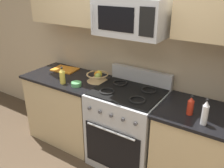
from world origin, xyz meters
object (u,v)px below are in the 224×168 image
Objects in this scene: bottle_vinegar at (205,113)px; bottle_oil at (62,76)px; microwave at (132,17)px; prep_bowl at (76,84)px; fruit_basket at (98,77)px; cutting_board at (65,69)px; range_oven at (127,127)px; bottle_hot_sauce at (191,106)px; apple_loose at (98,78)px.

bottle_vinegar reaches higher than bottle_oil.
microwave reaches higher than prep_bowl.
fruit_basket reaches higher than cutting_board.
bottle_oil is at bearing -165.71° from range_oven.
bottle_vinegar reaches higher than range_oven.
bottle_hot_sauce is 1.47m from bottle_oil.
bottle_hot_sauce is (0.69, -0.12, -0.71)m from microwave.
microwave is 1.33m from cutting_board.
fruit_basket is at bearing 43.23° from bottle_oil.
range_oven is at bearing -8.14° from cutting_board.
bottle_oil is (-0.77, -0.20, 0.53)m from range_oven.
prep_bowl reaches higher than cutting_board.
prep_bowl is at bearing -176.75° from bottle_hot_sauce.
microwave is 1.00m from bottle_hot_sauce.
bottle_hot_sauce is 1.54× the size of prep_bowl.
bottle_oil reaches higher than cutting_board.
bottle_hot_sauce reaches higher than prep_bowl.
bottle_vinegar is (0.84, -0.22, -0.69)m from microwave.
fruit_basket is at bearing 169.66° from range_oven.
fruit_basket is 2.20× the size of prep_bowl.
microwave is (-0.00, 0.03, 1.23)m from range_oven.
bottle_oil reaches higher than bottle_hot_sauce.
fruit_basket is 0.02m from apple_loose.
bottle_vinegar is 1.61m from bottle_oil.
microwave is 3.75× the size of bottle_hot_sauce.
bottle_vinegar is 1.27× the size of bottle_hot_sauce.
cutting_board is at bearing 146.11° from prep_bowl.
apple_loose is 1.18m from bottle_hot_sauce.
fruit_basket is 1.34m from bottle_vinegar.
prep_bowl is at bearing -161.50° from microwave.
bottle_oil reaches higher than range_oven.
prep_bowl is at bearing -115.57° from apple_loose.
prep_bowl is (-0.12, -0.25, -0.01)m from apple_loose.
fruit_basket is at bearing 119.66° from apple_loose.
range_oven is 5.86× the size of bottle_hot_sauce.
microwave reaches higher than apple_loose.
bottle_hot_sauce reaches higher than fruit_basket.
range_oven is 1.56× the size of microwave.
bottle_hot_sauce is 1.29m from prep_bowl.
prep_bowl is at bearing 178.93° from bottle_vinegar.
microwave is at bearing -6.62° from cutting_board.
microwave is 0.99m from prep_bowl.
bottle_oil is at bearing -176.05° from bottle_hot_sauce.
apple_loose is at bearing -6.73° from cutting_board.
bottle_hot_sauce is at bearing -8.72° from apple_loose.
bottle_hot_sauce is 0.93× the size of bottle_oil.
microwave is 1.11m from bottle_vinegar.
bottle_vinegar is (1.31, -0.28, 0.05)m from fruit_basket.
apple_loose is (-0.47, 0.05, -0.76)m from microwave.
range_oven is 0.69m from fruit_basket.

